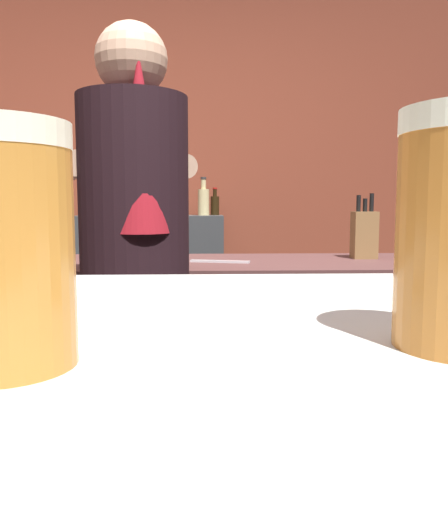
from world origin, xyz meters
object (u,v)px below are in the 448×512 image
(pint_glass_near, at_px, (3,247))
(bottle_hot_sauce, at_px, (116,200))
(bartender, at_px, (136,254))
(chefs_knife, at_px, (220,261))
(bottle_vinegar, at_px, (215,204))
(mixing_bowl, at_px, (148,255))
(knife_block, at_px, (364,234))
(bottle_olive_oil, at_px, (204,201))

(pint_glass_near, xyz_separation_m, bottle_hot_sauce, (-0.47, 2.96, 0.05))
(bartender, height_order, chefs_knife, bartender)
(bartender, bearing_deg, bottle_vinegar, -27.67)
(mixing_bowl, distance_m, bottle_hot_sauce, 1.29)
(bartender, bearing_deg, knife_block, -78.21)
(pint_glass_near, height_order, bottle_olive_oil, bottle_olive_oil)
(pint_glass_near, bearing_deg, bottle_hot_sauce, 98.94)
(bottle_vinegar, bearing_deg, bottle_hot_sauce, -162.97)
(mixing_bowl, relative_size, chefs_knife, 0.81)
(knife_block, bearing_deg, bottle_olive_oil, 118.78)
(knife_block, bearing_deg, pint_glass_near, -113.19)
(bartender, xyz_separation_m, bottle_vinegar, (0.28, 1.85, 0.15))
(bottle_olive_oil, distance_m, bottle_hot_sauce, 0.57)
(bartender, height_order, pint_glass_near, bartender)
(bottle_vinegar, distance_m, bottle_hot_sauce, 0.67)
(bartender, bearing_deg, chefs_knife, -53.29)
(pint_glass_near, relative_size, bottle_hot_sauce, 0.50)
(bartender, bearing_deg, bottle_olive_oil, -25.55)
(mixing_bowl, bearing_deg, bottle_vinegar, 78.17)
(mixing_bowl, relative_size, bottle_vinegar, 1.05)
(pint_glass_near, bearing_deg, mixing_bowl, 94.10)
(bottle_olive_oil, xyz_separation_m, bottle_hot_sauce, (-0.56, -0.13, 0.00))
(pint_glass_near, bearing_deg, chefs_knife, 84.47)
(bartender, distance_m, mixing_bowl, 0.44)
(bottle_vinegar, height_order, bottle_hot_sauce, bottle_hot_sauce)
(bottle_olive_oil, relative_size, bottle_vinegar, 1.36)
(bottle_olive_oil, relative_size, bottle_hot_sauce, 0.97)
(knife_block, height_order, pint_glass_near, knife_block)
(knife_block, relative_size, chefs_knife, 1.15)
(chefs_knife, bearing_deg, knife_block, 24.61)
(bottle_vinegar, bearing_deg, knife_block, -65.10)
(bottle_hot_sauce, bearing_deg, bottle_olive_oil, 13.18)
(chefs_knife, height_order, pint_glass_near, pint_glass_near)
(chefs_knife, xyz_separation_m, bottle_hot_sauce, (-0.63, 1.25, 0.25))
(chefs_knife, relative_size, bottle_vinegar, 1.28)
(mixing_bowl, bearing_deg, chefs_knife, -6.47)
(mixing_bowl, bearing_deg, bartender, -88.46)
(mixing_bowl, height_order, chefs_knife, mixing_bowl)
(bottle_vinegar, xyz_separation_m, bottle_hot_sauce, (-0.64, -0.20, 0.03))
(knife_block, relative_size, bottle_vinegar, 1.48)
(pint_glass_near, distance_m, bottle_vinegar, 3.16)
(mixing_bowl, bearing_deg, pint_glass_near, -85.90)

